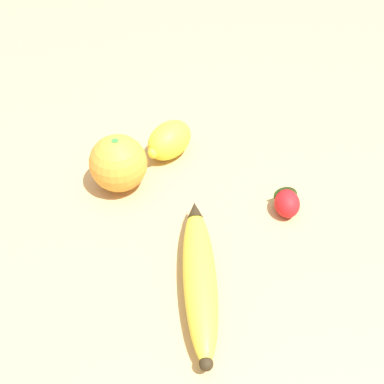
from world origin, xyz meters
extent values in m
plane|color=tan|center=(0.00, 0.00, 0.00)|extent=(3.00, 3.00, 0.00)
ellipsoid|color=yellow|center=(-0.06, 0.03, 0.02)|extent=(0.22, 0.06, 0.04)
cone|color=#2D2314|center=(0.05, 0.02, 0.03)|extent=(0.03, 0.02, 0.03)
sphere|color=#2D2314|center=(-0.16, 0.03, 0.02)|extent=(0.02, 0.02, 0.02)
sphere|color=orange|center=(0.13, 0.12, 0.04)|extent=(0.08, 0.08, 0.08)
cylinder|color=#337A33|center=(0.13, 0.12, 0.08)|extent=(0.01, 0.01, 0.00)
ellipsoid|color=red|center=(0.05, -0.11, 0.02)|extent=(0.05, 0.04, 0.03)
cone|color=#337A33|center=(0.07, -0.11, 0.02)|extent=(0.01, 0.03, 0.03)
ellipsoid|color=yellow|center=(0.19, 0.04, 0.03)|extent=(0.10, 0.10, 0.06)
sphere|color=yellow|center=(0.17, 0.06, 0.03)|extent=(0.02, 0.02, 0.02)
camera|label=1|loc=(-0.35, 0.07, 0.47)|focal=42.00mm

